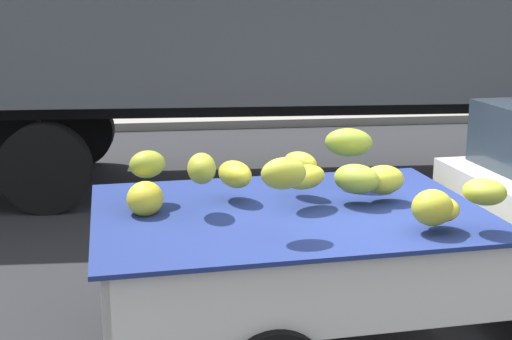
{
  "coord_description": "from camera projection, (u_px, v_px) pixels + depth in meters",
  "views": [
    {
      "loc": [
        -1.53,
        -4.48,
        2.55
      ],
      "look_at": [
        -0.91,
        0.22,
        1.36
      ],
      "focal_mm": 49.36,
      "sensor_mm": 36.0,
      "label": 1
    }
  ],
  "objects": [
    {
      "name": "curb_strip",
      "position": [
        241.0,
        121.0,
        14.03
      ],
      "size": [
        80.0,
        0.8,
        0.16
      ],
      "primitive_type": "cube",
      "color": "gray",
      "rests_on": "ground"
    }
  ]
}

